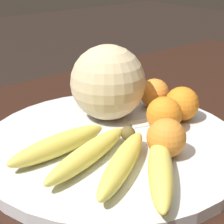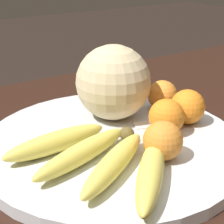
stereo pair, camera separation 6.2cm
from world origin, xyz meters
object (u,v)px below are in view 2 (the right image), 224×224
at_px(melon, 113,82).
at_px(orange_back_left, 163,141).
at_px(orange_mid_center, 162,95).
at_px(banana_bunch, 101,157).
at_px(kitchen_table, 128,202).
at_px(fruit_bowl, 112,143).
at_px(orange_front_right, 167,117).
at_px(produce_tag, 158,124).
at_px(orange_front_left, 187,107).

bearing_deg(melon, orange_back_left, 82.37).
distance_m(melon, orange_mid_center, 0.11).
bearing_deg(banana_bunch, kitchen_table, 179.30).
distance_m(kitchen_table, melon, 0.22).
bearing_deg(orange_back_left, banana_bunch, -17.81).
distance_m(kitchen_table, orange_mid_center, 0.22).
xyz_separation_m(kitchen_table, banana_bunch, (0.08, 0.03, 0.13)).
distance_m(fruit_bowl, orange_front_right, 0.11).
bearing_deg(orange_back_left, produce_tag, -126.63).
bearing_deg(orange_front_right, orange_back_left, 44.64).
bearing_deg(fruit_bowl, melon, -124.71).
relative_size(fruit_bowl, orange_front_right, 7.10).
bearing_deg(orange_mid_center, orange_front_right, 54.09).
xyz_separation_m(banana_bunch, orange_back_left, (-0.09, 0.03, 0.01)).
distance_m(melon, produce_tag, 0.11).
distance_m(banana_bunch, orange_mid_center, 0.25).
bearing_deg(orange_back_left, orange_mid_center, -130.10).
height_order(orange_front_left, orange_back_left, orange_front_left).
relative_size(banana_bunch, orange_front_right, 4.07).
bearing_deg(orange_mid_center, banana_bunch, 28.79).
relative_size(melon, orange_back_left, 2.28).
relative_size(kitchen_table, orange_back_left, 26.87).
relative_size(banana_bunch, produce_tag, 2.74).
height_order(orange_mid_center, orange_back_left, orange_back_left).
bearing_deg(produce_tag, orange_front_right, 92.27).
height_order(banana_bunch, orange_mid_center, orange_mid_center).
relative_size(banana_bunch, orange_mid_center, 4.25).
bearing_deg(kitchen_table, banana_bunch, 24.12).
bearing_deg(produce_tag, banana_bunch, 41.38).
height_order(melon, orange_mid_center, melon).
xyz_separation_m(orange_front_left, orange_back_left, (0.12, 0.07, -0.00)).
xyz_separation_m(fruit_bowl, produce_tag, (-0.10, -0.00, 0.01)).
distance_m(fruit_bowl, produce_tag, 0.10).
xyz_separation_m(melon, orange_back_left, (0.02, 0.17, -0.04)).
bearing_deg(orange_front_left, orange_mid_center, -92.97).
distance_m(kitchen_table, orange_front_left, 0.20).
xyz_separation_m(fruit_bowl, orange_front_right, (-0.09, 0.03, 0.04)).
xyz_separation_m(melon, produce_tag, (-0.05, 0.07, -0.07)).
relative_size(banana_bunch, orange_front_left, 3.97).
distance_m(kitchen_table, banana_bunch, 0.16).
bearing_deg(orange_mid_center, melon, -11.89).
bearing_deg(orange_front_left, melon, -44.25).
relative_size(melon, orange_front_left, 2.19).
distance_m(fruit_bowl, banana_bunch, 0.10).
bearing_deg(melon, kitchen_table, 69.53).
relative_size(banana_bunch, orange_back_left, 4.15).
bearing_deg(orange_mid_center, orange_front_left, 87.03).
bearing_deg(orange_front_right, melon, -70.48).
bearing_deg(banana_bunch, orange_mid_center, -176.03).
bearing_deg(kitchen_table, orange_mid_center, -148.93).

